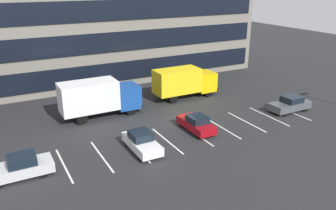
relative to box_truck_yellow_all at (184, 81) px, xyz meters
name	(u,v)px	position (x,y,z in m)	size (l,w,h in m)	color
ground_plane	(178,122)	(-4.06, -5.71, -1.90)	(120.00, 120.00, 0.00)	#262628
office_building	(109,8)	(-4.06, 12.24, 7.10)	(39.05, 10.16, 18.00)	slate
lot_markings	(196,134)	(-4.06, -8.77, -1.90)	(22.54, 5.40, 0.01)	silver
box_truck_yellow_all	(184,81)	(0.00, 0.00, 0.00)	(7.29, 2.41, 3.38)	yellow
box_truck_blue	(99,97)	(-10.04, -0.96, 0.12)	(7.74, 2.56, 3.59)	#194799
sedan_maroon	(196,124)	(-3.66, -8.24, -1.22)	(1.69, 4.05, 1.45)	maroon
sedan_silver	(20,167)	(-18.12, -8.95, -1.17)	(4.31, 1.80, 1.54)	silver
sedan_white	(142,142)	(-9.38, -9.30, -1.20)	(1.74, 4.16, 1.49)	white
sedan_charcoal	(290,104)	(7.24, -8.65, -1.17)	(4.31, 1.80, 1.54)	#474C51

